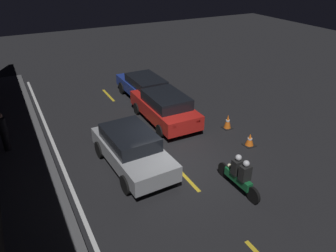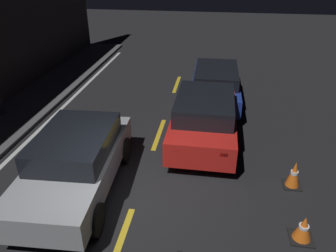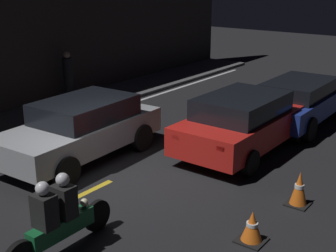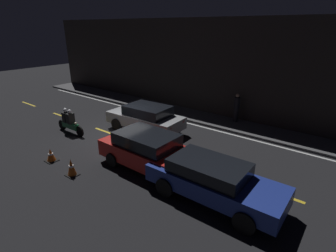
{
  "view_description": "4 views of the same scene",
  "coord_description": "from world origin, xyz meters",
  "views": [
    {
      "loc": [
        -9.51,
        5.16,
        7.34
      ],
      "look_at": [
        1.17,
        -0.41,
        1.03
      ],
      "focal_mm": 35.0,
      "sensor_mm": 36.0,
      "label": 1
    },
    {
      "loc": [
        -5.46,
        -1.65,
        5.14
      ],
      "look_at": [
        1.77,
        -0.56,
        1.25
      ],
      "focal_mm": 35.0,
      "sensor_mm": 36.0,
      "label": 2
    },
    {
      "loc": [
        -6.75,
        -6.67,
        4.35
      ],
      "look_at": [
        2.06,
        -0.03,
        0.74
      ],
      "focal_mm": 50.0,
      "sensor_mm": 36.0,
      "label": 3
    },
    {
      "loc": [
        9.84,
        -8.4,
        5.46
      ],
      "look_at": [
        2.96,
        0.38,
        1.19
      ],
      "focal_mm": 28.0,
      "sensor_mm": 36.0,
      "label": 4
    }
  ],
  "objects": [
    {
      "name": "motorcycle",
      "position": [
        -2.51,
        -1.27,
        0.64
      ],
      "size": [
        2.2,
        0.37,
        1.36
      ],
      "rotation": [
        0.0,
        0.0,
        0.01
      ],
      "color": "black",
      "rests_on": "ground"
    },
    {
      "name": "building_front",
      "position": [
        0.0,
        6.34,
        2.98
      ],
      "size": [
        28.0,
        0.3,
        5.96
      ],
      "color": "#2D2826",
      "rests_on": "ground"
    },
    {
      "name": "raised_curb",
      "position": [
        0.0,
        5.18,
        0.06
      ],
      "size": [
        28.0,
        2.02,
        0.11
      ],
      "color": "#4C4C4F",
      "rests_on": "ground"
    },
    {
      "name": "lane_solid_kerb",
      "position": [
        0.0,
        3.92,
        0.0
      ],
      "size": [
        25.2,
        0.14,
        0.01
      ],
      "color": "silver",
      "rests_on": "ground"
    },
    {
      "name": "ground_plane",
      "position": [
        0.0,
        0.0,
        0.0
      ],
      "size": [
        56.0,
        56.0,
        0.0
      ],
      "primitive_type": "plane",
      "color": "black"
    },
    {
      "name": "traffic_cone_near",
      "position": [
        -0.32,
        -3.61,
        0.27
      ],
      "size": [
        0.48,
        0.48,
        0.56
      ],
      "color": "black",
      "rests_on": "ground"
    },
    {
      "name": "taxi_red",
      "position": [
        3.44,
        -1.41,
        0.79
      ],
      "size": [
        4.41,
        1.98,
        1.49
      ],
      "rotation": [
        0.0,
        0.0,
        -0.01
      ],
      "color": "red",
      "rests_on": "ground"
    },
    {
      "name": "lane_dash_d",
      "position": [
        3.5,
        0.0,
        0.0
      ],
      "size": [
        2.0,
        0.14,
        0.01
      ],
      "color": "gold",
      "rests_on": "ground"
    },
    {
      "name": "lane_dash_b",
      "position": [
        -5.5,
        0.0,
        0.0
      ],
      "size": [
        2.0,
        0.14,
        0.01
      ],
      "color": "gold",
      "rests_on": "ground"
    },
    {
      "name": "sedan_blue",
      "position": [
        6.44,
        -1.69,
        0.75
      ],
      "size": [
        4.55,
        1.89,
        1.37
      ],
      "rotation": [
        0.0,
        0.0,
        0.01
      ],
      "color": "navy",
      "rests_on": "ground"
    },
    {
      "name": "traffic_cone_mid",
      "position": [
        1.42,
        -3.72,
        0.34
      ],
      "size": [
        0.44,
        0.44,
        0.7
      ],
      "color": "black",
      "rests_on": "ground"
    },
    {
      "name": "lane_dash_c",
      "position": [
        -1.0,
        0.0,
        0.0
      ],
      "size": [
        2.0,
        0.14,
        0.01
      ],
      "color": "gold",
      "rests_on": "ground"
    },
    {
      "name": "hatchback_silver",
      "position": [
        0.56,
        1.47,
        0.8
      ],
      "size": [
        4.34,
        2.09,
        1.47
      ],
      "rotation": [
        0.0,
        0.0,
        3.19
      ],
      "color": "#9EA0A5",
      "rests_on": "ground"
    },
    {
      "name": "lane_dash_e",
      "position": [
        8.0,
        0.0,
        0.0
      ],
      "size": [
        2.0,
        0.14,
        0.01
      ],
      "color": "gold",
      "rests_on": "ground"
    },
    {
      "name": "lane_dash_a",
      "position": [
        -10.0,
        0.0,
        0.0
      ],
      "size": [
        2.0,
        0.14,
        0.01
      ],
      "color": "gold",
      "rests_on": "ground"
    },
    {
      "name": "pedestrian",
      "position": [
        3.9,
        5.7,
        0.97
      ],
      "size": [
        0.34,
        0.34,
        1.69
      ],
      "color": "black",
      "rests_on": "raised_curb"
    }
  ]
}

